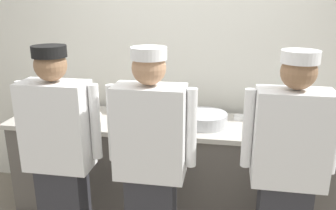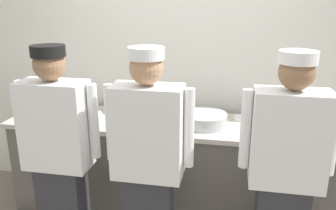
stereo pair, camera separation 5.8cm
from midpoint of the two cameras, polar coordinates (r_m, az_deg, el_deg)
name	(u,v)px [view 2 (the right image)]	position (r m, az deg, el deg)	size (l,w,h in m)	color
wall_back	(183,48)	(3.28, 2.98, 9.43)	(4.56, 0.10, 2.95)	silver
prep_counter	(174,168)	(3.16, 1.49, -10.48)	(2.91, 0.66, 0.90)	#56514C
chef_near_left	(59,154)	(2.56, -17.07, -7.76)	(0.60, 0.24, 1.64)	#2D2D33
chef_center	(148,162)	(2.32, -2.59, -9.51)	(0.60, 0.24, 1.64)	#2D2D33
chef_far_right	(285,171)	(2.36, 19.58, -10.21)	(0.60, 0.24, 1.64)	#2D2D33
plate_stack_front	(139,117)	(2.99, -4.32, -1.93)	(0.19, 0.19, 0.08)	white
plate_stack_rear	(91,116)	(3.12, -12.16, -1.81)	(0.19, 0.19, 0.05)	white
mixing_bowl_steel	(204,119)	(2.90, 6.60, -2.39)	(0.38, 0.38, 0.10)	#B7BABF
sheet_tray	(285,128)	(2.98, 19.32, -3.63)	(0.50, 0.29, 0.02)	#B7BABF
squeeze_bottle_primary	(118,104)	(3.20, -7.72, 0.20)	(0.05, 0.05, 0.20)	orange
ramekin_red_sauce	(52,105)	(3.52, -18.25, -0.07)	(0.09, 0.09, 0.05)	white
ramekin_green_sauce	(240,118)	(3.09, 12.32, -2.05)	(0.10, 0.10, 0.04)	white
ramekin_orange_sauce	(143,112)	(3.18, -3.67, -1.10)	(0.11, 0.11, 0.04)	white
ramekin_yellow_sauce	(62,119)	(3.11, -16.72, -2.25)	(0.10, 0.10, 0.04)	white
deli_cup	(39,110)	(3.37, -20.16, -0.71)	(0.09, 0.09, 0.09)	white
chefs_knife	(287,132)	(2.90, 19.69, -4.32)	(0.28, 0.03, 0.02)	#B7BABF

